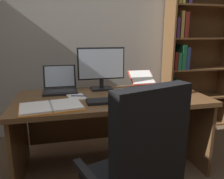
{
  "coord_description": "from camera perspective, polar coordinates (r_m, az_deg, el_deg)",
  "views": [
    {
      "loc": [
        -0.38,
        -0.97,
        1.31
      ],
      "look_at": [
        0.06,
        0.93,
        0.83
      ],
      "focal_mm": 35.39,
      "sensor_mm": 36.0,
      "label": 1
    }
  ],
  "objects": [
    {
      "name": "keyboard",
      "position": [
        1.9,
        -0.22,
        -2.89
      ],
      "size": [
        0.42,
        0.15,
        0.02
      ],
      "primitive_type": "cube",
      "color": "black",
      "rests_on": "desk"
    },
    {
      "name": "pen",
      "position": [
        2.06,
        -8.61,
        -1.63
      ],
      "size": [
        0.14,
        0.04,
        0.01
      ],
      "primitive_type": "cylinder",
      "rotation": [
        0.0,
        1.57,
        -0.26
      ],
      "color": "navy",
      "rests_on": "notepad"
    },
    {
      "name": "office_chair",
      "position": [
        1.48,
        6.41,
        -21.99
      ],
      "size": [
        0.7,
        0.62,
        1.06
      ],
      "rotation": [
        0.0,
        0.0,
        0.32
      ],
      "color": "black",
      "rests_on": "ground"
    },
    {
      "name": "reading_stand_with_book",
      "position": [
        2.51,
        7.86,
        2.72
      ],
      "size": [
        0.27,
        0.28,
        0.16
      ],
      "color": "black",
      "rests_on": "desk"
    },
    {
      "name": "computer_mouse",
      "position": [
        1.99,
        8.26,
        -2.07
      ],
      "size": [
        0.06,
        0.1,
        0.04
      ],
      "primitive_type": "ellipsoid",
      "color": "black",
      "rests_on": "desk"
    },
    {
      "name": "laptop",
      "position": [
        2.31,
        -13.25,
        0.82
      ],
      "size": [
        0.33,
        0.33,
        0.25
      ],
      "color": "black",
      "rests_on": "desk"
    },
    {
      "name": "coffee_mug",
      "position": [
        2.3,
        18.36,
        0.37
      ],
      "size": [
        0.08,
        0.08,
        0.1
      ],
      "primitive_type": "cylinder",
      "color": "maroon",
      "rests_on": "desk"
    },
    {
      "name": "wall_back",
      "position": [
        3.02,
        -5.96,
        14.67
      ],
      "size": [
        5.12,
        0.12,
        2.71
      ],
      "primitive_type": "cube",
      "color": "#B2ADA3",
      "rests_on": "ground"
    },
    {
      "name": "notepad",
      "position": [
        2.07,
        -9.16,
        -1.9
      ],
      "size": [
        0.18,
        0.23,
        0.01
      ],
      "primitive_type": "cube",
      "rotation": [
        0.0,
        0.0,
        0.17
      ],
      "color": "white",
      "rests_on": "desk"
    },
    {
      "name": "desk",
      "position": [
        2.22,
        -0.57,
        -6.08
      ],
      "size": [
        1.77,
        0.82,
        0.75
      ],
      "color": "brown",
      "rests_on": "ground"
    },
    {
      "name": "open_binder",
      "position": [
        1.81,
        -15.45,
        -4.26
      ],
      "size": [
        0.52,
        0.37,
        0.02
      ],
      "rotation": [
        0.0,
        0.0,
        0.14
      ],
      "color": "orange",
      "rests_on": "desk"
    },
    {
      "name": "bookshelf",
      "position": [
        3.31,
        19.68,
        7.61
      ],
      "size": [
        0.96,
        0.31,
        2.11
      ],
      "color": "brown",
      "rests_on": "ground"
    },
    {
      "name": "monitor",
      "position": [
        2.3,
        -2.79,
        5.44
      ],
      "size": [
        0.49,
        0.16,
        0.44
      ],
      "color": "black",
      "rests_on": "desk"
    }
  ]
}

